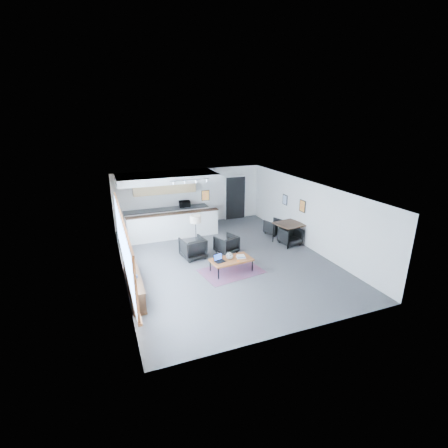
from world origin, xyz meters
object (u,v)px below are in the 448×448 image
object	(u,v)px
armchair_right	(226,243)
dining_chair_near	(290,237)
laptop	(219,259)
dining_chair_far	(274,227)
dining_table	(290,225)
ceramic_pot	(230,256)
floor_lamp	(196,220)
book_stack	(241,257)
armchair_left	(193,247)
coffee_table	(231,260)
microwave	(185,203)

from	to	relation	value
armchair_right	dining_chair_near	bearing A→B (deg)	156.55
laptop	armchair_right	bearing A→B (deg)	44.83
dining_chair_far	dining_table	bearing A→B (deg)	71.25
ceramic_pot	floor_lamp	size ratio (longest dim) A/B	0.16
armchair_right	dining_table	bearing A→B (deg)	158.82
armchair_right	dining_chair_far	world-z (taller)	armchair_right
book_stack	dining_chair_near	xyz separation A→B (m)	(2.79, 1.36, -0.16)
dining_chair_near	armchair_left	bearing A→B (deg)	173.68
coffee_table	dining_table	bearing A→B (deg)	19.49
dining_table	dining_chair_near	xyz separation A→B (m)	(-0.00, -0.11, -0.45)
floor_lamp	laptop	bearing A→B (deg)	-84.68
coffee_table	armchair_left	size ratio (longest dim) A/B	1.70
dining_table	coffee_table	bearing A→B (deg)	-154.92
coffee_table	armchair_left	bearing A→B (deg)	114.51
armchair_right	dining_table	xyz separation A→B (m)	(2.70, -0.05, 0.40)
laptop	book_stack	distance (m)	0.78
coffee_table	book_stack	xyz separation A→B (m)	(0.34, -0.01, 0.08)
dining_table	dining_chair_far	world-z (taller)	dining_table
dining_chair_near	coffee_table	bearing A→B (deg)	-160.56
dining_chair_near	microwave	bearing A→B (deg)	127.78
armchair_left	armchair_right	world-z (taller)	armchair_left
armchair_left	microwave	bearing A→B (deg)	-108.58
coffee_table	ceramic_pot	distance (m)	0.16
coffee_table	laptop	size ratio (longest dim) A/B	3.73
floor_lamp	dining_chair_far	bearing A→B (deg)	10.14
floor_lamp	ceramic_pot	bearing A→B (deg)	-73.97
book_stack	armchair_right	world-z (taller)	armchair_right
dining_chair_near	microwave	world-z (taller)	microwave
ceramic_pot	armchair_right	size ratio (longest dim) A/B	0.32
dining_table	dining_chair_far	size ratio (longest dim) A/B	1.94
ceramic_pot	book_stack	bearing A→B (deg)	-4.30
laptop	microwave	size ratio (longest dim) A/B	0.76
coffee_table	laptop	world-z (taller)	laptop
dining_table	floor_lamp	bearing A→B (deg)	172.00
dining_chair_far	ceramic_pot	bearing A→B (deg)	20.91
book_stack	floor_lamp	distance (m)	2.35
armchair_left	armchair_right	size ratio (longest dim) A/B	1.13
dining_table	ceramic_pot	bearing A→B (deg)	-155.63
coffee_table	floor_lamp	world-z (taller)	floor_lamp
coffee_table	armchair_right	world-z (taller)	armchair_right
floor_lamp	dining_table	xyz separation A→B (m)	(3.75, -0.53, -0.49)
dining_chair_far	microwave	size ratio (longest dim) A/B	1.20
floor_lamp	dining_chair_far	world-z (taller)	floor_lamp
laptop	dining_chair_far	xyz separation A→B (m)	(3.56, 2.65, -0.21)
coffee_table	armchair_right	size ratio (longest dim) A/B	1.92
ceramic_pot	floor_lamp	world-z (taller)	floor_lamp
dining_chair_near	ceramic_pot	bearing A→B (deg)	-161.26
dining_table	dining_chair_far	distance (m)	1.29
coffee_table	dining_table	size ratio (longest dim) A/B	1.22
armchair_left	dining_chair_near	xyz separation A→B (m)	(4.01, -0.16, -0.09)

